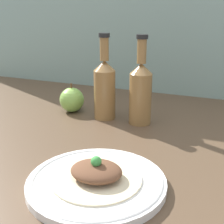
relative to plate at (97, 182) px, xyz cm
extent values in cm
cube|color=brown|center=(-8.62, 17.63, -3.00)|extent=(180.00, 110.00, 4.00)
cylinder|color=white|center=(0.00, 0.00, -0.22)|extent=(26.91, 26.91, 1.57)
torus|color=white|center=(0.00, 0.00, 0.33)|extent=(25.85, 25.85, 1.10)
cylinder|color=beige|center=(0.00, 0.00, 0.77)|extent=(17.46, 17.46, 0.40)
ellipsoid|color=brown|center=(0.00, 0.00, 2.39)|extent=(10.08, 8.57, 2.84)
sphere|color=green|center=(0.00, 0.00, 4.43)|extent=(2.07, 2.07, 2.07)
cylinder|color=olive|center=(-13.83, 35.69, 6.40)|extent=(6.48, 6.48, 14.80)
cone|color=olive|center=(-13.83, 35.69, 15.26)|extent=(6.48, 6.48, 2.92)
cylinder|color=olive|center=(-13.83, 35.69, 20.05)|extent=(2.59, 2.59, 6.66)
cylinder|color=black|center=(-13.83, 35.69, 23.98)|extent=(3.24, 3.24, 1.20)
cylinder|color=olive|center=(-2.60, 35.69, 6.40)|extent=(6.48, 6.48, 14.80)
cone|color=olive|center=(-2.60, 35.69, 15.26)|extent=(6.48, 6.48, 2.92)
cylinder|color=olive|center=(-2.60, 35.69, 20.05)|extent=(2.59, 2.59, 6.66)
cylinder|color=black|center=(-2.60, 35.69, 23.98)|extent=(3.24, 3.24, 1.20)
sphere|color=#84B74C|center=(-26.12, 37.18, 2.96)|extent=(7.92, 7.92, 7.92)
cylinder|color=brown|center=(-26.12, 37.18, 7.54)|extent=(0.63, 0.63, 1.78)
camera|label=1|loc=(22.56, -47.07, 32.52)|focal=50.00mm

